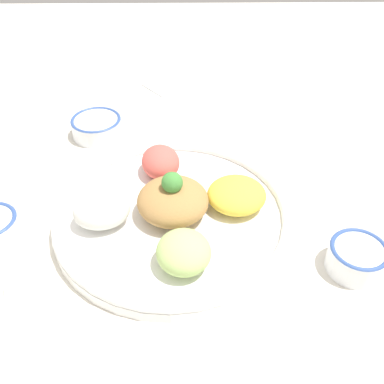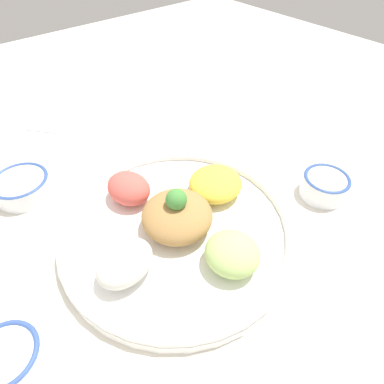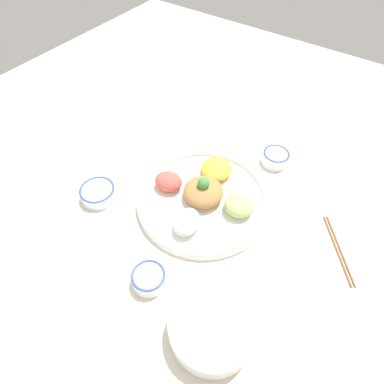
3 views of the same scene
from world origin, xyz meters
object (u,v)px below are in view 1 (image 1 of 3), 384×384
at_px(salad_platter, 172,211).
at_px(sauce_bowl_red, 97,126).
at_px(sauce_bowl_dark, 357,257).
at_px(serving_spoon_main, 162,95).

relative_size(salad_platter, sauce_bowl_red, 3.77).
bearing_deg(sauce_bowl_red, sauce_bowl_dark, 139.88).
distance_m(sauce_bowl_red, serving_spoon_main, 0.23).
distance_m(salad_platter, sauce_bowl_dark, 0.31).
bearing_deg(sauce_bowl_dark, serving_spoon_main, -60.13).
bearing_deg(sauce_bowl_red, serving_spoon_main, -128.12).
xyz_separation_m(salad_platter, sauce_bowl_dark, (-0.29, 0.11, 0.00)).
bearing_deg(salad_platter, sauce_bowl_red, -58.54).
height_order(salad_platter, sauce_bowl_dark, salad_platter).
height_order(sauce_bowl_red, sauce_bowl_dark, sauce_bowl_dark).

